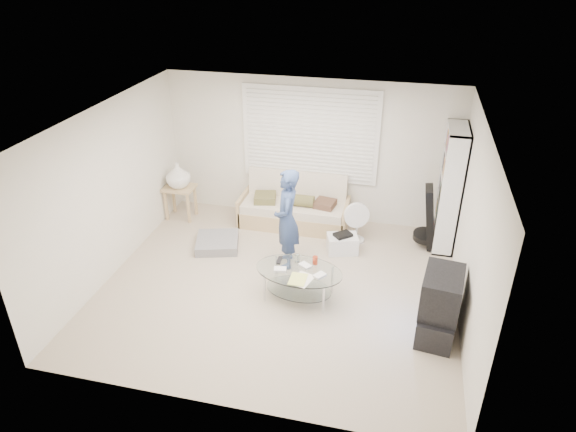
% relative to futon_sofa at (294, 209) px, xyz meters
% --- Properties ---
extents(ground, '(5.00, 5.00, 0.00)m').
position_rel_futon_sofa_xyz_m(ground, '(0.19, -1.87, -0.30)').
color(ground, tan).
rests_on(ground, ground).
extents(room_shell, '(5.02, 4.52, 2.51)m').
position_rel_futon_sofa_xyz_m(room_shell, '(0.19, -1.39, 1.33)').
color(room_shell, silver).
rests_on(room_shell, ground).
extents(window_blinds, '(2.32, 0.08, 1.62)m').
position_rel_futon_sofa_xyz_m(window_blinds, '(0.19, 0.33, 1.25)').
color(window_blinds, silver).
rests_on(window_blinds, ground).
extents(futon_sofa, '(1.88, 0.76, 0.92)m').
position_rel_futon_sofa_xyz_m(futon_sofa, '(0.00, 0.00, 0.00)').
color(futon_sofa, tan).
rests_on(futon_sofa, ground).
extents(grey_floor_pillow, '(0.83, 0.83, 0.15)m').
position_rel_futon_sofa_xyz_m(grey_floor_pillow, '(-1.06, -1.04, -0.23)').
color(grey_floor_pillow, slate).
rests_on(grey_floor_pillow, ground).
extents(side_table, '(0.53, 0.43, 1.05)m').
position_rel_futon_sofa_xyz_m(side_table, '(-2.03, -0.22, 0.48)').
color(side_table, tan).
rests_on(side_table, ground).
extents(bookshelf, '(0.32, 0.84, 2.00)m').
position_rel_futon_sofa_xyz_m(bookshelf, '(2.51, -0.08, 0.70)').
color(bookshelf, white).
rests_on(bookshelf, ground).
extents(guitar_case, '(0.38, 0.39, 1.04)m').
position_rel_futon_sofa_xyz_m(guitar_case, '(2.26, -0.25, 0.16)').
color(guitar_case, black).
rests_on(guitar_case, ground).
extents(floor_fan, '(0.44, 0.28, 0.70)m').
position_rel_futon_sofa_xyz_m(floor_fan, '(1.13, -0.32, 0.11)').
color(floor_fan, white).
rests_on(floor_fan, ground).
extents(storage_bin, '(0.55, 0.46, 0.33)m').
position_rel_futon_sofa_xyz_m(storage_bin, '(0.95, -0.72, -0.15)').
color(storage_bin, white).
rests_on(storage_bin, ground).
extents(tv_unit, '(0.54, 0.88, 0.90)m').
position_rel_futon_sofa_xyz_m(tv_unit, '(2.38, -2.38, 0.14)').
color(tv_unit, black).
rests_on(tv_unit, ground).
extents(coffee_table, '(1.28, 0.88, 0.57)m').
position_rel_futon_sofa_xyz_m(coffee_table, '(0.53, -2.05, 0.06)').
color(coffee_table, silver).
rests_on(coffee_table, ground).
extents(standing_person, '(0.49, 0.64, 1.58)m').
position_rel_futon_sofa_xyz_m(standing_person, '(0.17, -1.28, 0.49)').
color(standing_person, navy).
rests_on(standing_person, ground).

